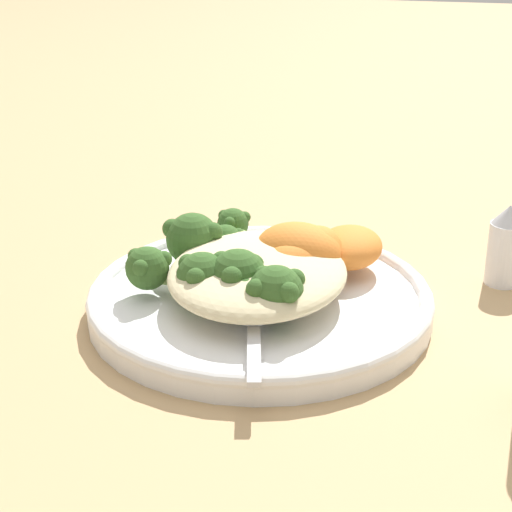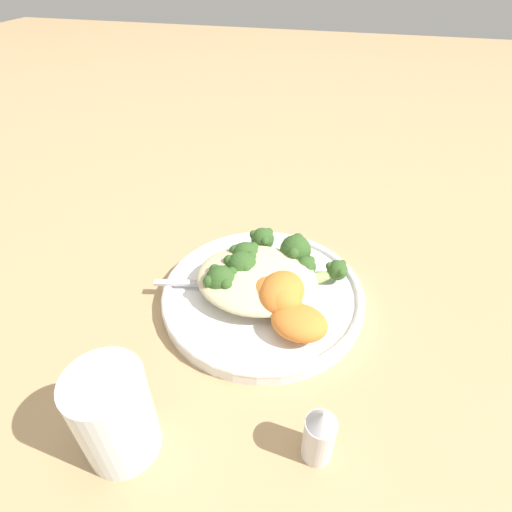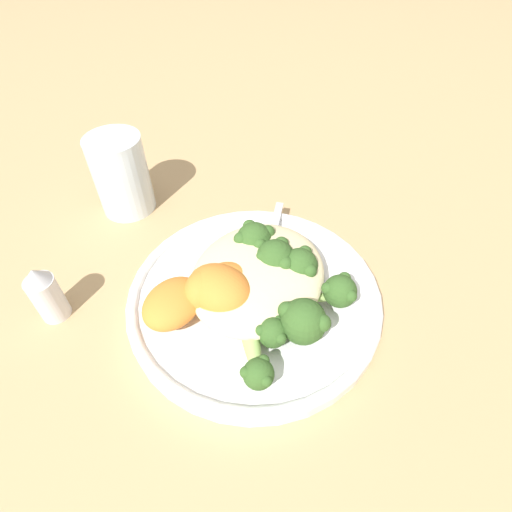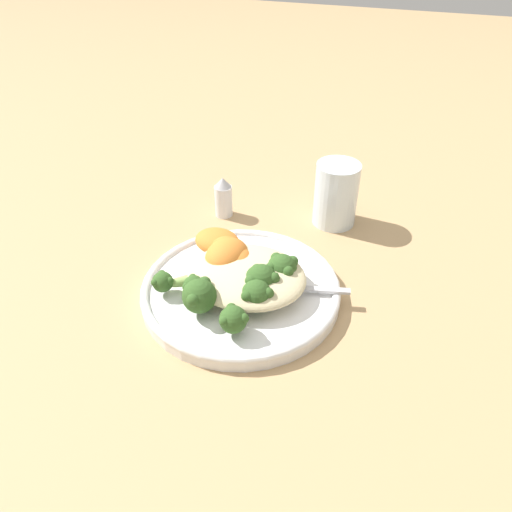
{
  "view_description": "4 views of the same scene",
  "coord_description": "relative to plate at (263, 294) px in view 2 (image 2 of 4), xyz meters",
  "views": [
    {
      "loc": [
        -0.57,
        -0.13,
        0.3
      ],
      "look_at": [
        0.0,
        0.0,
        0.05
      ],
      "focal_mm": 60.0,
      "sensor_mm": 36.0,
      "label": 1
    },
    {
      "loc": [
        0.1,
        -0.37,
        0.38
      ],
      "look_at": [
        -0.01,
        0.02,
        0.06
      ],
      "focal_mm": 28.0,
      "sensor_mm": 36.0,
      "label": 2
    },
    {
      "loc": [
        0.24,
        0.11,
        0.35
      ],
      "look_at": [
        -0.0,
        -0.0,
        0.06
      ],
      "focal_mm": 28.0,
      "sensor_mm": 36.0,
      "label": 3
    },
    {
      "loc": [
        -0.17,
        0.47,
        0.45
      ],
      "look_at": [
        -0.01,
        -0.02,
        0.06
      ],
      "focal_mm": 35.0,
      "sensor_mm": 36.0,
      "label": 4
    }
  ],
  "objects": [
    {
      "name": "broccoli_stalk_2",
      "position": [
        0.03,
        0.05,
        0.03
      ],
      "size": [
        0.05,
        0.13,
        0.04
      ],
      "rotation": [
        0.0,
        0.0,
        1.37
      ],
      "color": "#8EB25B",
      "rests_on": "plate"
    },
    {
      "name": "broccoli_stalk_6",
      "position": [
        -0.03,
        -0.0,
        0.02
      ],
      "size": [
        0.1,
        0.03,
        0.03
      ],
      "rotation": [
        0.0,
        0.0,
        3.04
      ],
      "color": "#8EB25B",
      "rests_on": "plate"
    },
    {
      "name": "broccoli_stalk_3",
      "position": [
        -0.02,
        0.07,
        0.02
      ],
      "size": [
        0.07,
        0.12,
        0.03
      ],
      "rotation": [
        0.0,
        0.0,
        1.96
      ],
      "color": "#8EB25B",
      "rests_on": "plate"
    },
    {
      "name": "sweet_potato_chunk_2",
      "position": [
        0.03,
        -0.04,
        0.03
      ],
      "size": [
        0.05,
        0.04,
        0.04
      ],
      "primitive_type": "ellipsoid",
      "rotation": [
        0.0,
        0.0,
        6.26
      ],
      "color": "orange",
      "rests_on": "plate"
    },
    {
      "name": "salt_shaker",
      "position": [
        0.1,
        -0.18,
        0.02
      ],
      "size": [
        0.03,
        0.03,
        0.07
      ],
      "color": "silver",
      "rests_on": "ground_plane"
    },
    {
      "name": "broccoli_stalk_1",
      "position": [
        0.04,
        0.03,
        0.02
      ],
      "size": [
        0.06,
        0.08,
        0.03
      ],
      "rotation": [
        0.0,
        0.0,
        0.98
      ],
      "color": "#8EB25B",
      "rests_on": "plate"
    },
    {
      "name": "broccoli_stalk_0",
      "position": [
        0.07,
        0.03,
        0.02
      ],
      "size": [
        0.1,
        0.08,
        0.03
      ],
      "rotation": [
        0.0,
        0.0,
        0.62
      ],
      "color": "#8EB25B",
      "rests_on": "plate"
    },
    {
      "name": "sweet_potato_chunk_1",
      "position": [
        0.02,
        -0.02,
        0.03
      ],
      "size": [
        0.07,
        0.07,
        0.03
      ],
      "primitive_type": "ellipsoid",
      "rotation": [
        0.0,
        0.0,
        2.43
      ],
      "color": "orange",
      "rests_on": "plate"
    },
    {
      "name": "ground_plane",
      "position": [
        -0.01,
        0.0,
        -0.01
      ],
      "size": [
        4.0,
        4.0,
        0.0
      ],
      "primitive_type": "plane",
      "color": "tan"
    },
    {
      "name": "plate",
      "position": [
        0.0,
        0.0,
        0.0
      ],
      "size": [
        0.26,
        0.26,
        0.02
      ],
      "color": "white",
      "rests_on": "ground_plane"
    },
    {
      "name": "broccoli_stalk_4",
      "position": [
        -0.03,
        0.03,
        0.03
      ],
      "size": [
        0.09,
        0.08,
        0.04
      ],
      "rotation": [
        0.0,
        0.0,
        2.42
      ],
      "color": "#8EB25B",
      "rests_on": "plate"
    },
    {
      "name": "broccoli_stalk_7",
      "position": [
        -0.04,
        -0.02,
        0.03
      ],
      "size": [
        0.11,
        0.05,
        0.04
      ],
      "rotation": [
        0.0,
        0.0,
        3.36
      ],
      "color": "#8EB25B",
      "rests_on": "plate"
    },
    {
      "name": "spoon",
      "position": [
        -0.07,
        -0.01,
        0.01
      ],
      "size": [
        0.11,
        0.04,
        0.01
      ],
      "rotation": [
        0.0,
        0.0,
        3.38
      ],
      "color": "#B7B7BC",
      "rests_on": "plate"
    },
    {
      "name": "broccoli_stalk_5",
      "position": [
        -0.03,
        0.01,
        0.03
      ],
      "size": [
        0.09,
        0.05,
        0.04
      ],
      "rotation": [
        0.0,
        0.0,
        2.79
      ],
      "color": "#8EB25B",
      "rests_on": "plate"
    },
    {
      "name": "sweet_potato_chunk_3",
      "position": [
        0.06,
        -0.06,
        0.03
      ],
      "size": [
        0.07,
        0.06,
        0.03
      ],
      "primitive_type": "ellipsoid",
      "rotation": [
        0.0,
        0.0,
        6.17
      ],
      "color": "orange",
      "rests_on": "plate"
    },
    {
      "name": "water_glass",
      "position": [
        -0.08,
        -0.22,
        0.04
      ],
      "size": [
        0.07,
        0.07,
        0.1
      ],
      "primitive_type": "cylinder",
      "color": "silver",
      "rests_on": "ground_plane"
    },
    {
      "name": "quinoa_mound",
      "position": [
        -0.01,
        0.0,
        0.03
      ],
      "size": [
        0.16,
        0.13,
        0.03
      ],
      "primitive_type": "ellipsoid",
      "color": "beige",
      "rests_on": "plate"
    },
    {
      "name": "sweet_potato_chunk_0",
      "position": [
        0.03,
        -0.02,
        0.03
      ],
      "size": [
        0.07,
        0.08,
        0.04
      ],
      "primitive_type": "ellipsoid",
      "rotation": [
        0.0,
        0.0,
        1.41
      ],
      "color": "orange",
      "rests_on": "plate"
    }
  ]
}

